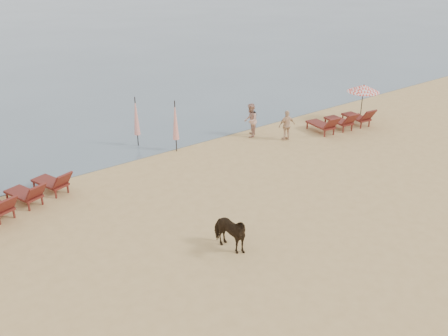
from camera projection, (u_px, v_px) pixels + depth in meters
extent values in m
plane|color=tan|center=(317.00, 251.00, 16.03)|extent=(120.00, 120.00, 0.00)
cube|color=maroon|center=(6.00, 205.00, 17.36)|extent=(0.83, 0.70, 0.67)
cube|color=maroon|center=(24.00, 194.00, 18.81)|extent=(1.15, 1.67, 0.09)
cube|color=maroon|center=(36.00, 192.00, 18.25)|extent=(0.83, 0.70, 0.67)
cube|color=maroon|center=(50.00, 182.00, 19.70)|extent=(1.15, 1.67, 0.09)
cube|color=maroon|center=(62.00, 180.00, 19.15)|extent=(0.83, 0.70, 0.67)
cube|color=maroon|center=(321.00, 125.00, 25.82)|extent=(0.92, 1.65, 0.09)
cube|color=maroon|center=(332.00, 124.00, 25.03)|extent=(0.79, 0.60, 0.69)
cube|color=maroon|center=(339.00, 121.00, 26.39)|extent=(0.92, 1.65, 0.09)
cube|color=maroon|center=(350.00, 120.00, 25.59)|extent=(0.79, 0.60, 0.69)
cube|color=maroon|center=(356.00, 117.00, 26.95)|extent=(0.92, 1.65, 0.09)
cube|color=maroon|center=(368.00, 116.00, 26.16)|extent=(0.79, 0.60, 0.69)
cylinder|color=black|center=(362.00, 105.00, 27.00)|extent=(0.04, 0.04, 1.94)
cone|color=red|center=(364.00, 88.00, 26.62)|extent=(1.73, 1.73, 0.39)
sphere|color=black|center=(364.00, 85.00, 26.55)|extent=(0.07, 0.07, 0.07)
cylinder|color=black|center=(137.00, 122.00, 23.69)|extent=(0.05, 0.05, 2.46)
cone|color=red|center=(136.00, 116.00, 23.57)|extent=(0.30, 0.30, 1.85)
cylinder|color=black|center=(176.00, 126.00, 23.10)|extent=(0.05, 0.05, 2.48)
cone|color=red|center=(175.00, 120.00, 22.98)|extent=(0.30, 0.30, 1.86)
imported|color=black|center=(229.00, 233.00, 15.82)|extent=(0.98, 1.62, 1.28)
imported|color=tan|center=(251.00, 120.00, 25.04)|extent=(1.05, 1.05, 1.72)
imported|color=#DAAF88|center=(287.00, 125.00, 24.64)|extent=(0.95, 0.56, 1.52)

